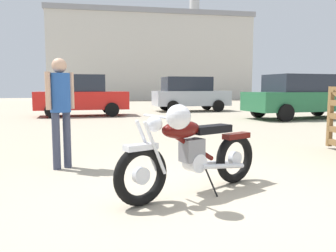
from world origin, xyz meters
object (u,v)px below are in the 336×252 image
bystander (60,102)px  dark_sedan_left (80,95)px  vintage_motorcycle (191,152)px  silver_sedan_mid (189,94)px  white_estate_far (306,95)px

bystander → dark_sedan_left: 10.09m
vintage_motorcycle → silver_sedan_mid: bearing=-131.0°
bystander → dark_sedan_left: size_ratio=0.41×
silver_sedan_mid → white_estate_far: bearing=-59.0°
dark_sedan_left → white_estate_far: bearing=-22.3°
white_estate_far → silver_sedan_mid: 6.16m
bystander → silver_sedan_mid: bearing=-58.6°
vintage_motorcycle → bystander: size_ratio=1.15×
bystander → silver_sedan_mid: 13.22m
dark_sedan_left → silver_sedan_mid: 5.84m
bystander → white_estate_far: bearing=-86.2°
vintage_motorcycle → white_estate_far: (7.01, 8.73, 0.45)m
white_estate_far → silver_sedan_mid: size_ratio=1.22×
vintage_motorcycle → bystander: bearing=-71.8°
bystander → silver_sedan_mid: (5.11, 12.19, -0.10)m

